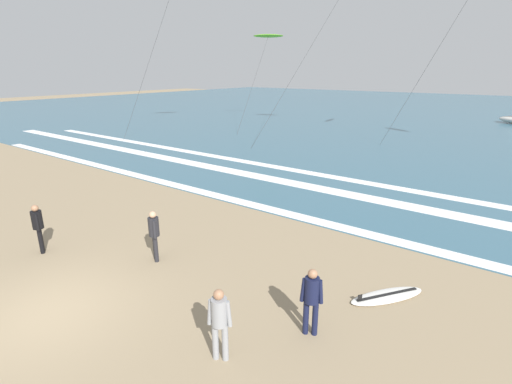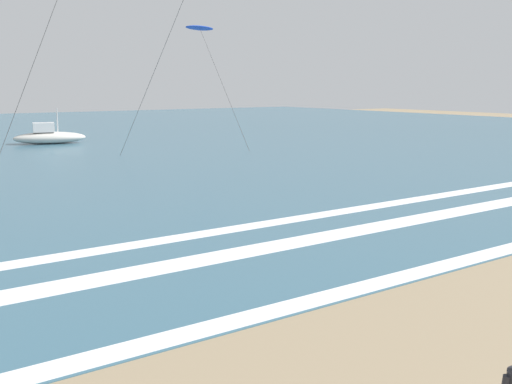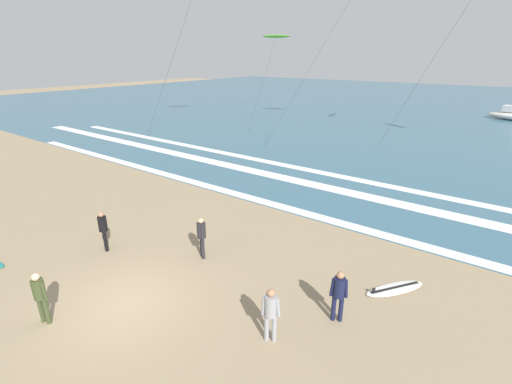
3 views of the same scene
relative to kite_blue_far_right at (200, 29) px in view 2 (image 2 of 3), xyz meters
name	(u,v)px [view 2 (image 2 of 3)]	position (x,y,z in m)	size (l,w,h in m)	color
wave_foam_shoreline	(224,324)	(-19.19, -34.35, -8.81)	(47.36, 0.63, 0.01)	white
wave_foam_mid_break	(73,284)	(-20.76, -30.52, -8.81)	(57.61, 0.98, 0.01)	white
wave_foam_outer_break	(66,256)	(-20.19, -28.19, -8.81)	(52.89, 0.73, 0.01)	white
kite_blue_far_right	(200,29)	(0.00, 0.00, 0.00)	(3.82, 11.13, 9.10)	blue
offshore_boat	(49,137)	(-11.68, 2.58, -8.27)	(5.45, 2.85, 2.70)	beige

